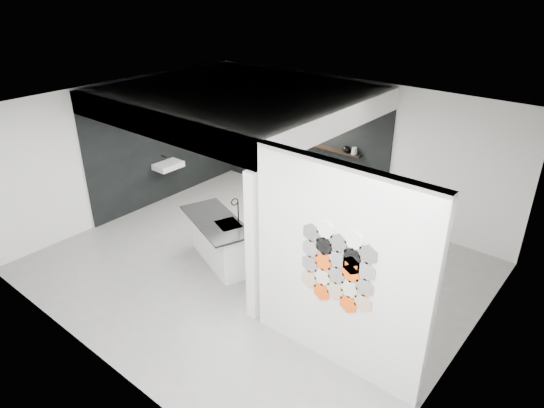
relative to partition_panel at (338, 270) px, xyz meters
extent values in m
cube|color=slate|center=(-2.23, 1.00, -1.40)|extent=(7.00, 6.00, 0.01)
cube|color=silver|center=(0.00, 0.00, 0.00)|extent=(2.45, 0.15, 2.80)
cube|color=black|center=(-3.52, 3.97, -0.22)|extent=(4.40, 0.04, 2.35)
cube|color=black|center=(-5.70, 2.00, -0.22)|extent=(0.04, 4.00, 2.35)
cube|color=silver|center=(-3.52, 2.00, 1.15)|extent=(4.40, 4.00, 0.40)
cube|color=silver|center=(-1.41, 0.00, -0.22)|extent=(0.16, 0.16, 2.35)
cube|color=silver|center=(-3.52, 0.08, 1.15)|extent=(4.40, 0.16, 0.40)
cube|color=silver|center=(-5.46, 1.80, -0.55)|extent=(0.40, 0.60, 0.12)
cube|color=black|center=(-3.43, 3.87, -0.10)|extent=(3.00, 0.15, 0.04)
cube|color=silver|center=(-2.82, 0.74, -0.99)|extent=(1.52, 1.01, 0.82)
cube|color=black|center=(-2.85, 0.67, -0.56)|extent=(1.77, 1.25, 0.04)
cube|color=black|center=(-2.59, 0.70, -0.55)|extent=(0.53, 0.49, 0.01)
cylinder|color=black|center=(-2.52, 0.88, -0.35)|extent=(0.03, 0.03, 0.38)
torus|color=black|center=(-2.54, 0.83, -0.16)|extent=(0.07, 0.13, 0.13)
cylinder|color=black|center=(-4.73, 3.87, 0.00)|extent=(0.24, 0.24, 0.17)
ellipsoid|color=black|center=(-2.27, 3.87, -0.01)|extent=(0.20, 0.20, 0.13)
cylinder|color=gray|center=(-2.08, 3.87, -0.04)|extent=(0.13, 0.13, 0.09)
cylinder|color=gray|center=(-2.08, 3.87, -0.01)|extent=(0.12, 0.12, 0.14)
cylinder|color=black|center=(-3.87, 3.87, 0.01)|extent=(0.07, 0.07, 0.17)
cylinder|color=black|center=(-4.11, 3.87, -0.04)|extent=(0.09, 0.09, 0.09)
cylinder|color=tan|center=(-0.37, -0.09, -0.24)|extent=(0.26, 0.02, 0.26)
cylinder|color=#66635E|center=(-0.37, -0.09, -0.01)|extent=(0.26, 0.02, 0.26)
cylinder|color=silver|center=(-0.37, -0.09, 0.21)|extent=(0.26, 0.02, 0.26)
cylinder|color=black|center=(-0.37, -0.09, 0.44)|extent=(0.26, 0.02, 0.26)
cylinder|color=#F24E0C|center=(-0.17, -0.09, -0.35)|extent=(0.26, 0.02, 0.26)
cylinder|color=beige|center=(-0.17, -0.09, -0.13)|extent=(0.26, 0.02, 0.26)
cylinder|color=#F24E0C|center=(-0.17, -0.09, 0.10)|extent=(0.26, 0.02, 0.26)
cylinder|color=black|center=(-0.17, -0.09, 0.33)|extent=(0.26, 0.02, 0.26)
cylinder|color=white|center=(-0.17, -0.09, 0.55)|extent=(0.26, 0.02, 0.26)
cylinder|color=tan|center=(0.02, -0.09, -0.24)|extent=(0.26, 0.02, 0.26)
cylinder|color=#66635E|center=(0.02, -0.09, -0.01)|extent=(0.26, 0.02, 0.26)
cylinder|color=silver|center=(0.02, -0.09, 0.21)|extent=(0.26, 0.02, 0.26)
cylinder|color=black|center=(0.02, -0.09, 0.44)|extent=(0.26, 0.02, 0.26)
cylinder|color=#F24E0C|center=(0.22, -0.09, -0.35)|extent=(0.26, 0.02, 0.26)
cylinder|color=beige|center=(0.22, -0.09, -0.13)|extent=(0.26, 0.02, 0.26)
cylinder|color=#F24E0C|center=(0.22, -0.09, 0.10)|extent=(0.26, 0.02, 0.26)
cylinder|color=black|center=(0.22, -0.09, 0.33)|extent=(0.26, 0.02, 0.26)
cylinder|color=white|center=(0.22, -0.09, 0.55)|extent=(0.26, 0.02, 0.26)
cylinder|color=tan|center=(0.42, -0.09, -0.24)|extent=(0.26, 0.02, 0.26)
cylinder|color=#66635E|center=(0.42, -0.09, -0.01)|extent=(0.26, 0.02, 0.26)
cylinder|color=silver|center=(0.42, -0.09, 0.21)|extent=(0.26, 0.02, 0.26)
cylinder|color=black|center=(0.42, -0.09, 0.44)|extent=(0.26, 0.02, 0.26)
cylinder|color=#F24E0C|center=(0.22, -0.09, 0.21)|extent=(0.26, 0.02, 0.26)
camera|label=1|loc=(2.53, -4.35, 3.35)|focal=32.00mm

